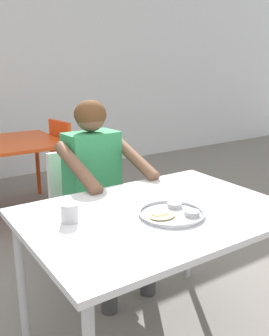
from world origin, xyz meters
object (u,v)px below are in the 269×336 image
Objects in this scene: table_background_red at (8,149)px; chair_red_right at (69,156)px; chair_foreground at (84,203)px; table_foreground at (156,224)px; drinking_cup at (70,212)px; thali_tray at (172,213)px; diner_foreground at (100,179)px.

chair_red_right is (0.62, -0.01, -0.14)m from table_background_red.
table_background_red is at bearing 96.02° from chair_foreground.
chair_foreground is at bearing 87.27° from table_foreground.
chair_red_right reaches higher than drinking_cup.
thali_tray is at bearing -71.88° from table_foreground.
table_background_red is at bearing 93.08° from thali_tray.
chair_foreground reaches higher than table_foreground.
chair_red_right is (0.52, 2.20, -0.18)m from table_foreground.
table_foreground is at bearing -103.25° from chair_red_right.
table_foreground is 0.68m from diner_foreground.
drinking_cup is at bearing -113.75° from chair_red_right.
thali_tray is at bearing -24.94° from drinking_cup.
table_foreground is 2.22m from table_background_red.
diner_foreground is (0.06, 0.67, 0.04)m from table_foreground.
chair_foreground is 0.97× the size of chair_red_right.
chair_foreground is 0.70× the size of diner_foreground.
diner_foreground is (0.46, 0.56, -0.07)m from drinking_cup.
diner_foreground is at bearing -84.38° from table_background_red.
thali_tray is 0.47m from drinking_cup.
drinking_cup is 0.09× the size of table_background_red.
chair_red_right reaches higher than table_foreground.
diner_foreground is 1.61m from chair_red_right.
drinking_cup is 0.07× the size of diner_foreground.
diner_foreground reaches higher than table_foreground.
chair_foreground is 0.32m from diner_foreground.
drinking_cup is 2.30m from chair_red_right.
diner_foreground is 1.38× the size of chair_red_right.
diner_foreground is at bearing -86.78° from chair_foreground.
table_foreground is 2.27m from chair_red_right.
table_foreground is 1.46× the size of chair_foreground.
chair_foreground is 0.90× the size of table_background_red.
thali_tray is at bearing -86.92° from table_background_red.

